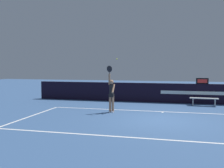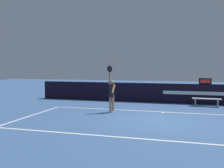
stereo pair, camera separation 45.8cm
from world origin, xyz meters
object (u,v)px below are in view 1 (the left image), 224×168
Objects in this scene: tennis_player at (111,93)px; tennis_ball at (117,59)px; courtside_bench_near at (204,100)px; speed_display at (202,81)px.

tennis_ball reaches higher than tennis_player.
tennis_player is at bearing 168.81° from tennis_ball.
tennis_player is 1.47× the size of courtside_bench_near.
tennis_ball is 0.04× the size of courtside_bench_near.
tennis_player is 35.63× the size of tennis_ball.
tennis_ball is (-4.58, -4.33, 1.30)m from speed_display.
courtside_bench_near is (0.04, -0.88, -1.09)m from speed_display.
speed_display is 10.90× the size of tennis_ball.
tennis_player is 1.78m from tennis_ball.
tennis_player reaches higher than courtside_bench_near.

